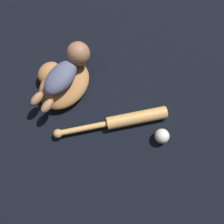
% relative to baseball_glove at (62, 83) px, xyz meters
% --- Properties ---
extents(ground_plane, '(6.00, 6.00, 0.00)m').
position_rel_baseball_glove_xyz_m(ground_plane, '(-0.06, -0.05, -0.05)').
color(ground_plane, black).
extents(baseball_glove, '(0.30, 0.28, 0.09)m').
position_rel_baseball_glove_xyz_m(baseball_glove, '(0.00, 0.00, 0.00)').
color(baseball_glove, '#A8703D').
rests_on(baseball_glove, ground).
extents(baby_figure, '(0.38, 0.12, 0.11)m').
position_rel_baseball_glove_xyz_m(baby_figure, '(0.05, -0.02, 0.09)').
color(baby_figure, '#4C516B').
rests_on(baby_figure, baseball_glove).
extents(baseball_bat, '(0.44, 0.41, 0.06)m').
position_rel_baseball_glove_xyz_m(baseball_bat, '(0.03, -0.37, -0.01)').
color(baseball_bat, tan).
rests_on(baseball_bat, ground).
extents(baseball, '(0.07, 0.07, 0.07)m').
position_rel_baseball_glove_xyz_m(baseball, '(0.06, -0.56, -0.01)').
color(baseball, silver).
rests_on(baseball, ground).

